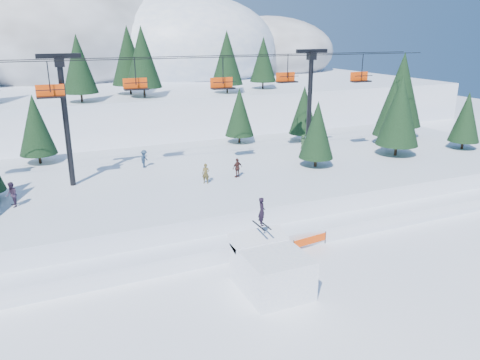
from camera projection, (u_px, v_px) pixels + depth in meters
name	position (u px, v px, depth m)	size (l,w,h in m)	color
ground	(276.00, 299.00, 26.26)	(160.00, 160.00, 0.00)	white
mid_shelf	(181.00, 185.00, 41.56)	(70.00, 22.00, 2.50)	white
berm	(223.00, 235.00, 33.06)	(70.00, 6.00, 1.10)	white
mountain_ridge	(63.00, 58.00, 85.28)	(119.00, 60.00, 26.46)	white
jump_kicker	(271.00, 268.00, 26.95)	(3.49, 4.76, 5.13)	white
chairlift	(195.00, 93.00, 39.75)	(46.00, 3.21, 10.28)	black
conifer_stand	(221.00, 119.00, 42.32)	(64.49, 16.89, 9.64)	black
distant_skiers	(162.00, 168.00, 39.47)	(28.36, 7.65, 1.81)	#3D201D
banner_near	(310.00, 241.00, 32.27)	(2.84, 0.40, 0.90)	black
banner_far	(340.00, 229.00, 34.18)	(2.65, 1.13, 0.90)	black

